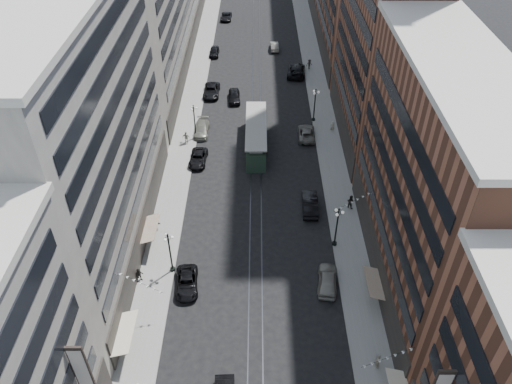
{
  "coord_description": "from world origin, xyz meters",
  "views": [
    {
      "loc": [
        0.11,
        -9.38,
        41.79
      ],
      "look_at": [
        0.02,
        35.75,
        5.0
      ],
      "focal_mm": 35.0,
      "sensor_mm": 36.0,
      "label": 1
    }
  ],
  "objects_px": {
    "pedestrian_2": "(139,275)",
    "car_12": "(298,70)",
    "lamppost_sw_mid": "(195,120)",
    "pedestrian_6": "(186,137)",
    "car_8": "(202,129)",
    "car_4": "(328,280)",
    "car_extra_2": "(296,70)",
    "car_11": "(306,133)",
    "car_2": "(187,283)",
    "pedestrian_7": "(350,202)",
    "car_13": "(234,96)",
    "pedestrian_8": "(332,127)",
    "car_7": "(198,158)",
    "car_14": "(274,46)",
    "pedestrian_9": "(309,64)",
    "lamppost_sw_far": "(170,251)",
    "streetcar": "(256,136)",
    "pedestrian_5": "(154,224)",
    "car_extra_1": "(226,17)",
    "pedestrian_4": "(378,361)",
    "car_extra_0": "(212,91)",
    "car_10": "(310,204)",
    "lamppost_se_mid": "(315,104)",
    "car_9": "(214,52)"
  },
  "relations": [
    {
      "from": "lamppost_sw_far",
      "to": "car_2",
      "type": "xyz_separation_m",
      "value": [
        1.85,
        -2.31,
        -2.4
      ]
    },
    {
      "from": "car_2",
      "to": "pedestrian_7",
      "type": "distance_m",
      "value": 23.22
    },
    {
      "from": "car_8",
      "to": "car_12",
      "type": "bearing_deg",
      "value": 52.49
    },
    {
      "from": "car_12",
      "to": "car_8",
      "type": "bearing_deg",
      "value": 55.24
    },
    {
      "from": "pedestrian_2",
      "to": "car_7",
      "type": "bearing_deg",
      "value": 60.99
    },
    {
      "from": "pedestrian_2",
      "to": "car_12",
      "type": "height_order",
      "value": "pedestrian_2"
    },
    {
      "from": "car_8",
      "to": "pedestrian_8",
      "type": "xyz_separation_m",
      "value": [
        20.16,
        0.18,
        0.29
      ]
    },
    {
      "from": "streetcar",
      "to": "car_11",
      "type": "relative_size",
      "value": 2.52
    },
    {
      "from": "car_4",
      "to": "pedestrian_9",
      "type": "distance_m",
      "value": 52.81
    },
    {
      "from": "lamppost_sw_mid",
      "to": "car_7",
      "type": "bearing_deg",
      "value": -81.5
    },
    {
      "from": "pedestrian_2",
      "to": "pedestrian_4",
      "type": "xyz_separation_m",
      "value": [
        23.7,
        -10.34,
        0.01
      ]
    },
    {
      "from": "pedestrian_4",
      "to": "car_14",
      "type": "distance_m",
      "value": 72.25
    },
    {
      "from": "lamppost_sw_mid",
      "to": "pedestrian_6",
      "type": "relative_size",
      "value": 2.87
    },
    {
      "from": "streetcar",
      "to": "car_7",
      "type": "distance_m",
      "value": 9.26
    },
    {
      "from": "car_2",
      "to": "car_14",
      "type": "distance_m",
      "value": 63.27
    },
    {
      "from": "pedestrian_6",
      "to": "pedestrian_7",
      "type": "bearing_deg",
      "value": 153.71
    },
    {
      "from": "car_extra_2",
      "to": "car_14",
      "type": "bearing_deg",
      "value": -64.69
    },
    {
      "from": "car_extra_1",
      "to": "pedestrian_8",
      "type": "bearing_deg",
      "value": -67.27
    },
    {
      "from": "car_11",
      "to": "car_4",
      "type": "bearing_deg",
      "value": 93.14
    },
    {
      "from": "car_13",
      "to": "pedestrian_8",
      "type": "distance_m",
      "value": 18.55
    },
    {
      "from": "pedestrian_5",
      "to": "car_extra_1",
      "type": "xyz_separation_m",
      "value": [
        5.22,
        70.31,
        -0.2
      ]
    },
    {
      "from": "car_4",
      "to": "car_7",
      "type": "distance_m",
      "value": 27.68
    },
    {
      "from": "pedestrian_9",
      "to": "car_extra_0",
      "type": "xyz_separation_m",
      "value": [
        -17.79,
        -10.01,
        -0.28
      ]
    },
    {
      "from": "car_12",
      "to": "pedestrian_9",
      "type": "bearing_deg",
      "value": -135.14
    },
    {
      "from": "pedestrian_9",
      "to": "lamppost_sw_far",
      "type": "bearing_deg",
      "value": -125.91
    },
    {
      "from": "pedestrian_4",
      "to": "pedestrian_9",
      "type": "height_order",
      "value": "pedestrian_9"
    },
    {
      "from": "car_7",
      "to": "car_extra_2",
      "type": "xyz_separation_m",
      "value": [
        15.6,
        27.88,
        0.18
      ]
    },
    {
      "from": "pedestrian_4",
      "to": "car_12",
      "type": "bearing_deg",
      "value": 7.62
    },
    {
      "from": "lamppost_se_mid",
      "to": "pedestrian_6",
      "type": "distance_m",
      "value": 20.8
    },
    {
      "from": "pedestrian_7",
      "to": "car_extra_0",
      "type": "height_order",
      "value": "pedestrian_7"
    },
    {
      "from": "car_7",
      "to": "car_extra_1",
      "type": "height_order",
      "value": "same"
    },
    {
      "from": "lamppost_sw_mid",
      "to": "pedestrian_4",
      "type": "relative_size",
      "value": 3.07
    },
    {
      "from": "car_7",
      "to": "car_8",
      "type": "relative_size",
      "value": 0.94
    },
    {
      "from": "car_13",
      "to": "pedestrian_8",
      "type": "relative_size",
      "value": 2.66
    },
    {
      "from": "pedestrian_7",
      "to": "lamppost_se_mid",
      "type": "bearing_deg",
      "value": -46.75
    },
    {
      "from": "lamppost_sw_mid",
      "to": "pedestrian_6",
      "type": "distance_m",
      "value": 2.83
    },
    {
      "from": "car_11",
      "to": "pedestrian_9",
      "type": "distance_m",
      "value": 23.66
    },
    {
      "from": "car_4",
      "to": "car_extra_2",
      "type": "xyz_separation_m",
      "value": [
        -0.35,
        50.51,
        0.03
      ]
    },
    {
      "from": "pedestrian_2",
      "to": "car_11",
      "type": "height_order",
      "value": "pedestrian_2"
    },
    {
      "from": "pedestrian_4",
      "to": "pedestrian_7",
      "type": "distance_m",
      "value": 22.5
    },
    {
      "from": "lamppost_se_mid",
      "to": "car_extra_2",
      "type": "height_order",
      "value": "lamppost_se_mid"
    },
    {
      "from": "car_10",
      "to": "car_extra_1",
      "type": "xyz_separation_m",
      "value": [
        -13.81,
        66.39,
        -0.19
      ]
    },
    {
      "from": "pedestrian_4",
      "to": "pedestrian_7",
      "type": "bearing_deg",
      "value": 2.53
    },
    {
      "from": "pedestrian_2",
      "to": "car_14",
      "type": "distance_m",
      "value": 63.61
    },
    {
      "from": "car_4",
      "to": "car_7",
      "type": "xyz_separation_m",
      "value": [
        -15.95,
        22.63,
        -0.16
      ]
    },
    {
      "from": "car_9",
      "to": "pedestrian_8",
      "type": "bearing_deg",
      "value": -53.91
    },
    {
      "from": "streetcar",
      "to": "pedestrian_5",
      "type": "xyz_separation_m",
      "value": [
        -12.19,
        -18.14,
        -0.84
      ]
    },
    {
      "from": "car_2",
      "to": "pedestrian_4",
      "type": "height_order",
      "value": "pedestrian_4"
    },
    {
      "from": "lamppost_se_mid",
      "to": "pedestrian_2",
      "type": "bearing_deg",
      "value": -122.91
    },
    {
      "from": "car_12",
      "to": "pedestrian_8",
      "type": "distance_m",
      "value": 20.68
    }
  ]
}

